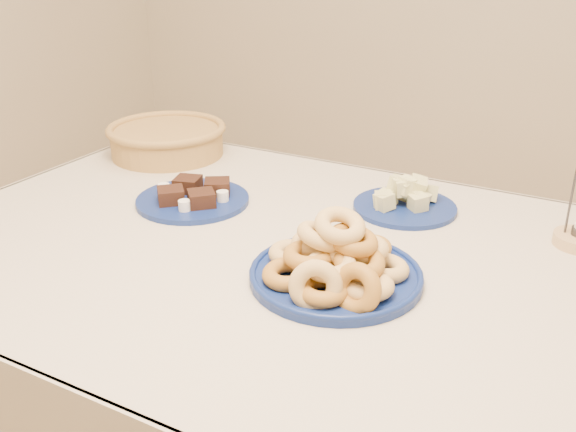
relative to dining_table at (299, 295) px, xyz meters
The scene contains 5 objects.
dining_table is the anchor object (origin of this frame).
donut_platter 0.20m from the dining_table, 34.18° to the right, with size 0.41×0.41×0.15m.
melon_plate 0.36m from the dining_table, 69.55° to the left, with size 0.31×0.31×0.09m.
brownie_plate 0.39m from the dining_table, 163.16° to the left, with size 0.36×0.36×0.05m.
wicker_basket 0.76m from the dining_table, 149.76° to the left, with size 0.41×0.41×0.09m.
Camera 1 is at (0.55, -1.06, 1.36)m, focal length 40.00 mm.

